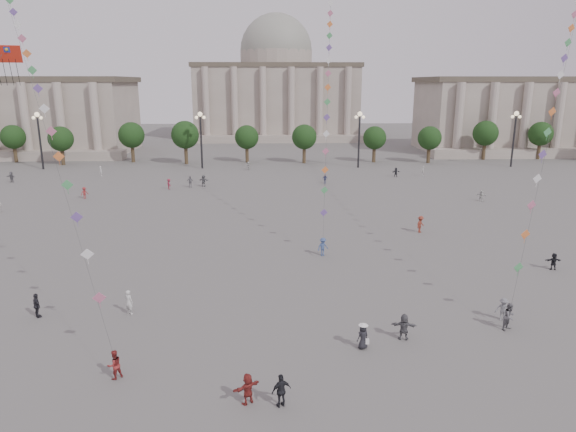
{
  "coord_description": "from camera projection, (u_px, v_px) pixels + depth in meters",
  "views": [
    {
      "loc": [
        -1.89,
        -27.79,
        15.96
      ],
      "look_at": [
        -0.54,
        12.0,
        5.56
      ],
      "focal_mm": 32.0,
      "sensor_mm": 36.0,
      "label": 1
    }
  ],
  "objects": [
    {
      "name": "tourist_2",
      "position": [
        248.0,
        389.0,
        26.11
      ],
      "size": [
        1.56,
        1.29,
        1.67
      ],
      "primitive_type": "imported",
      "rotation": [
        0.0,
        0.0,
        3.75
      ],
      "color": "maroon",
      "rests_on": "ground"
    },
    {
      "name": "person_crowd_8",
      "position": [
        420.0,
        224.0,
        56.03
      ],
      "size": [
        1.34,
        1.32,
        1.85
      ],
      "primitive_type": "imported",
      "rotation": [
        0.0,
        0.0,
        0.76
      ],
      "color": "maroon",
      "rests_on": "ground"
    },
    {
      "name": "person_crowd_3",
      "position": [
        554.0,
        261.0,
        44.91
      ],
      "size": [
        1.42,
        0.5,
        1.52
      ],
      "primitive_type": "imported",
      "rotation": [
        0.0,
        0.0,
        3.1
      ],
      "color": "black",
      "rests_on": "ground"
    },
    {
      "name": "tourist_4",
      "position": [
        281.0,
        391.0,
        25.84
      ],
      "size": [
        1.15,
        0.84,
        1.8
      ],
      "primitive_type": "imported",
      "rotation": [
        0.0,
        0.0,
        3.57
      ],
      "color": "black",
      "rests_on": "ground"
    },
    {
      "name": "dragon_kite",
      "position": [
        2.0,
        68.0,
        31.74
      ],
      "size": [
        2.26,
        8.57,
        22.77
      ],
      "color": "red",
      "rests_on": "ground"
    },
    {
      "name": "hat_person",
      "position": [
        363.0,
        336.0,
        31.53
      ],
      "size": [
        0.94,
        0.84,
        1.69
      ],
      "color": "black",
      "rests_on": "ground"
    },
    {
      "name": "kite_flyer_2",
      "position": [
        510.0,
        317.0,
        33.94
      ],
      "size": [
        1.14,
        1.08,
        1.86
      ],
      "primitive_type": "imported",
      "rotation": [
        0.0,
        0.0,
        0.57
      ],
      "color": "#59585C",
      "rests_on": "ground"
    },
    {
      "name": "person_crowd_17",
      "position": [
        169.0,
        184.0,
        78.74
      ],
      "size": [
        1.08,
        1.23,
        1.65
      ],
      "primitive_type": "imported",
      "rotation": [
        0.0,
        0.0,
        2.13
      ],
      "color": "maroon",
      "rests_on": "ground"
    },
    {
      "name": "ground",
      "position": [
        304.0,
        355.0,
        30.97
      ],
      "size": [
        360.0,
        360.0,
        0.0
      ],
      "primitive_type": "plane",
      "color": "#5F5C59",
      "rests_on": "ground"
    },
    {
      "name": "hall_central",
      "position": [
        276.0,
        88.0,
        152.33
      ],
      "size": [
        48.3,
        34.3,
        35.5
      ],
      "color": "gray",
      "rests_on": "ground"
    },
    {
      "name": "kite_flyer_0",
      "position": [
        114.0,
        365.0,
        28.32
      ],
      "size": [
        1.04,
        1.03,
        1.69
      ],
      "primitive_type": "imported",
      "rotation": [
        0.0,
        0.0,
        3.87
      ],
      "color": "maroon",
      "rests_on": "ground"
    },
    {
      "name": "person_crowd_0",
      "position": [
        325.0,
        179.0,
        83.32
      ],
      "size": [
        0.9,
        0.39,
        1.52
      ],
      "primitive_type": "imported",
      "rotation": [
        0.0,
        0.0,
        0.02
      ],
      "color": "navy",
      "rests_on": "ground"
    },
    {
      "name": "person_crowd_20",
      "position": [
        11.0,
        177.0,
        84.12
      ],
      "size": [
        1.76,
        1.07,
        1.81
      ],
      "primitive_type": "imported",
      "rotation": [
        0.0,
        0.0,
        5.94
      ],
      "color": "#57575B",
      "rests_on": "ground"
    },
    {
      "name": "person_crowd_18",
      "position": [
        404.0,
        327.0,
        32.66
      ],
      "size": [
        1.68,
        0.81,
        1.73
      ],
      "primitive_type": "imported",
      "rotation": [
        0.0,
        0.0,
        2.95
      ],
      "color": "#56565B",
      "rests_on": "ground"
    },
    {
      "name": "kite_flyer_1",
      "position": [
        323.0,
        247.0,
        48.51
      ],
      "size": [
        1.31,
        1.11,
        1.76
      ],
      "primitive_type": "imported",
      "rotation": [
        0.0,
        0.0,
        0.49
      ],
      "color": "#394F81",
      "rests_on": "ground"
    },
    {
      "name": "person_crowd_16",
      "position": [
        190.0,
        182.0,
        80.14
      ],
      "size": [
        1.09,
        0.53,
        1.79
      ],
      "primitive_type": "imported",
      "rotation": [
        0.0,
        0.0,
        0.09
      ],
      "color": "slate",
      "rests_on": "ground"
    },
    {
      "name": "person_crowd_19",
      "position": [
        423.0,
        171.0,
        89.75
      ],
      "size": [
        0.78,
        1.13,
        1.78
      ],
      "primitive_type": "imported",
      "rotation": [
        0.0,
        0.0,
        1.21
      ],
      "color": "silver",
      "rests_on": "ground"
    },
    {
      "name": "lamp_post_far_west",
      "position": [
        39.0,
        130.0,
        95.32
      ],
      "size": [
        2.0,
        0.9,
        10.65
      ],
      "color": "#262628",
      "rests_on": "ground"
    },
    {
      "name": "lamp_post_mid_east",
      "position": [
        359.0,
        129.0,
        97.29
      ],
      "size": [
        2.0,
        0.9,
        10.65
      ],
      "color": "#262628",
      "rests_on": "ground"
    },
    {
      "name": "tree_row",
      "position": [
        280.0,
        136.0,
        105.03
      ],
      "size": [
        137.12,
        5.12,
        8.0
      ],
      "color": "#3D2F1E",
      "rests_on": "ground"
    },
    {
      "name": "kite_train_west",
      "position": [
        21.0,
        38.0,
        47.53
      ],
      "size": [
        27.08,
        46.69,
        64.95
      ],
      "color": "#3F3F3F",
      "rests_on": "ground"
    },
    {
      "name": "person_crowd_6",
      "position": [
        503.0,
        309.0,
        35.29
      ],
      "size": [
        1.19,
        0.88,
        1.65
      ],
      "primitive_type": "imported",
      "rotation": [
        0.0,
        0.0,
        6.0
      ],
      "color": "slate",
      "rests_on": "ground"
    },
    {
      "name": "lamp_post_far_east",
      "position": [
        515.0,
        129.0,
        98.28
      ],
      "size": [
        2.0,
        0.9,
        10.65
      ],
      "color": "#262628",
      "rests_on": "ground"
    },
    {
      "name": "person_crowd_2",
      "position": [
        85.0,
        193.0,
        72.39
      ],
      "size": [
        1.22,
        1.17,
        1.67
      ],
      "primitive_type": "imported",
      "rotation": [
        0.0,
        0.0,
        0.7
      ],
      "color": "maroon",
      "rests_on": "ground"
    },
    {
      "name": "person_crowd_13",
      "position": [
        129.0,
        302.0,
        36.27
      ],
      "size": [
        0.78,
        0.71,
        1.8
      ],
      "primitive_type": "imported",
      "rotation": [
        0.0,
        0.0,
        2.6
      ],
      "color": "silver",
      "rests_on": "ground"
    },
    {
      "name": "person_crowd_10",
      "position": [
        101.0,
        171.0,
        90.25
      ],
      "size": [
        0.66,
        0.73,
        1.69
      ],
      "primitive_type": "imported",
      "rotation": [
        0.0,
        0.0,
        2.11
      ],
      "color": "silver",
      "rests_on": "ground"
    },
    {
      "name": "tourist_1",
      "position": [
        37.0,
        306.0,
        35.71
      ],
      "size": [
        1.03,
        1.06,
        1.78
      ],
      "primitive_type": "imported",
      "rotation": [
        0.0,
        0.0,
        2.32
      ],
      "color": "#222227",
      "rests_on": "ground"
    },
    {
      "name": "person_crowd_12",
      "position": [
        204.0,
        181.0,
        80.82
      ],
      "size": [
        1.8,
        1.16,
        1.85
      ],
      "primitive_type": "imported",
      "rotation": [
        0.0,
        0.0,
        2.75
      ],
      "color": "slate",
      "rests_on": "ground"
    },
    {
      "name": "person_crowd_7",
      "position": [
        481.0,
        196.0,
        70.98
      ],
      "size": [
        1.47,
        1.13,
        1.55
      ],
      "primitive_type": "imported",
      "rotation": [
        0.0,
        0.0,
        2.6
      ],
      "color": "silver",
      "rests_on": "ground"
    },
    {
      "name": "person_crowd_9",
      "position": [
        396.0,
        172.0,
        89.23
      ],
      "size": [
        1.53,
        0.69,
        1.6
      ],
      "primitive_type": "imported",
      "rotation": [
        0.0,
        0.0,
        0.15
      ],
      "color": "black",
      "rests_on": "ground"
    },
    {
      "name": "person_crowd_4",
      "position": [
        248.0,
        166.0,
        96.28
      ],
      "size": [
        0.99,
        1.51,
        1.55
      ],
      "primitive_type": "imported",
      "rotation": [
        0.0,
        0.0,
        4.31
      ],
      "color": "#BCBCB8",
      "rests_on": "ground"
    },
    {
      "name": "lamp_post_mid_west",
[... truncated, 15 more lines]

